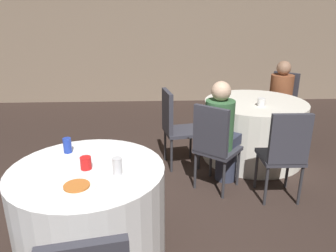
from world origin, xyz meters
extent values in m
plane|color=#332621|center=(0.00, 0.00, 0.00)|extent=(16.00, 16.00, 0.00)
cube|color=gray|center=(0.00, 4.61, 1.40)|extent=(16.00, 0.06, 2.80)
cylinder|color=white|center=(-0.03, -0.01, 0.38)|extent=(1.14, 1.14, 0.76)
cylinder|color=white|center=(1.74, 1.73, 0.38)|extent=(1.27, 1.27, 0.76)
cube|color=#383842|center=(0.80, 1.56, 0.44)|extent=(0.47, 0.47, 0.04)
cube|color=#383842|center=(0.62, 1.52, 0.71)|extent=(0.12, 0.38, 0.49)
cylinder|color=#333338|center=(0.94, 1.75, 0.21)|extent=(0.03, 0.03, 0.42)
cylinder|color=#333338|center=(1.00, 1.42, 0.21)|extent=(0.03, 0.03, 0.42)
cylinder|color=#333338|center=(0.60, 1.69, 0.21)|extent=(0.03, 0.03, 0.42)
cylinder|color=#333338|center=(0.66, 1.36, 0.21)|extent=(0.03, 0.03, 0.42)
cube|color=#383842|center=(1.72, 0.78, 0.44)|extent=(0.41, 0.41, 0.04)
cube|color=#383842|center=(1.72, 0.60, 0.71)|extent=(0.38, 0.06, 0.49)
cylinder|color=#333338|center=(1.56, 0.95, 0.21)|extent=(0.03, 0.03, 0.42)
cylinder|color=#333338|center=(1.90, 0.94, 0.21)|extent=(0.03, 0.03, 0.42)
cylinder|color=#333338|center=(1.55, 0.61, 0.21)|extent=(0.03, 0.03, 0.42)
cylinder|color=#333338|center=(1.89, 0.60, 0.21)|extent=(0.03, 0.03, 0.42)
cube|color=#383842|center=(1.14, 0.99, 0.44)|extent=(0.56, 0.56, 0.04)
cube|color=#383842|center=(1.02, 0.85, 0.71)|extent=(0.33, 0.28, 0.49)
cylinder|color=#333338|center=(1.11, 1.23, 0.21)|extent=(0.03, 0.03, 0.42)
cylinder|color=#333338|center=(1.38, 1.02, 0.21)|extent=(0.03, 0.03, 0.42)
cylinder|color=#333338|center=(0.90, 0.97, 0.21)|extent=(0.03, 0.03, 0.42)
cylinder|color=#333338|center=(1.16, 0.75, 0.21)|extent=(0.03, 0.03, 0.42)
cube|color=#383842|center=(2.35, 2.47, 0.44)|extent=(0.56, 0.56, 0.04)
cube|color=#383842|center=(2.46, 2.61, 0.71)|extent=(0.33, 0.28, 0.49)
cylinder|color=#333338|center=(2.37, 2.23, 0.21)|extent=(0.03, 0.03, 0.42)
cylinder|color=#333338|center=(2.11, 2.45, 0.21)|extent=(0.03, 0.03, 0.42)
cylinder|color=#333338|center=(2.58, 2.50, 0.21)|extent=(0.03, 0.03, 0.42)
cylinder|color=#333338|center=(2.32, 2.71, 0.21)|extent=(0.03, 0.03, 0.42)
cylinder|color=#33384C|center=(1.28, 1.16, 0.23)|extent=(0.24, 0.24, 0.46)
cube|color=#33384C|center=(1.21, 1.08, 0.51)|extent=(0.42, 0.43, 0.12)
cylinder|color=#38663D|center=(1.14, 0.99, 0.72)|extent=(0.30, 0.30, 0.52)
sphere|color=#DBB293|center=(1.14, 0.99, 1.08)|extent=(0.20, 0.20, 0.20)
cylinder|color=#33384C|center=(2.21, 2.30, 0.23)|extent=(0.24, 0.24, 0.46)
cube|color=#33384C|center=(2.28, 2.39, 0.51)|extent=(0.44, 0.45, 0.12)
cylinder|color=brown|center=(2.35, 2.47, 0.70)|extent=(0.33, 0.33, 0.48)
sphere|color=#997056|center=(2.35, 2.47, 1.05)|extent=(0.20, 0.20, 0.20)
cylinder|color=white|center=(-0.04, -0.28, 0.76)|extent=(0.26, 0.26, 0.01)
cylinder|color=#BC6628|center=(-0.04, -0.28, 0.77)|extent=(0.17, 0.17, 0.01)
cylinder|color=silver|center=(0.20, -0.10, 0.82)|extent=(0.07, 0.07, 0.12)
cylinder|color=#1E38A5|center=(-0.23, 0.28, 0.82)|extent=(0.07, 0.07, 0.12)
cylinder|color=red|center=(-0.03, -0.01, 0.81)|extent=(0.08, 0.08, 0.09)
cylinder|color=white|center=(1.74, 1.54, 0.81)|extent=(0.09, 0.09, 0.10)
camera|label=1|loc=(0.46, -2.16, 1.85)|focal=35.00mm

